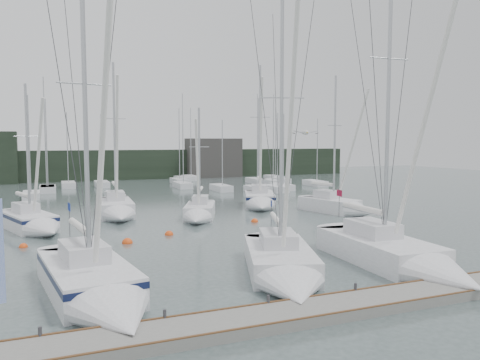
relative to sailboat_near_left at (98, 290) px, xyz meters
name	(u,v)px	position (x,y,z in m)	size (l,w,h in m)	color
ground	(269,278)	(7.91, 0.73, -0.64)	(160.00, 160.00, 0.00)	#445351
dock	(327,309)	(7.91, -4.27, -0.44)	(24.00, 2.00, 0.40)	slate
far_treeline	(110,165)	(7.91, 62.73, 1.86)	(90.00, 4.00, 5.00)	black
far_building_right	(214,158)	(25.91, 60.73, 2.86)	(10.00, 3.00, 7.00)	#393735
mast_forest	(154,185)	(11.58, 44.63, -0.17)	(57.77, 26.76, 14.73)	silver
sailboat_near_left	(98,290)	(0.00, 0.00, 0.00)	(4.53, 10.84, 15.04)	silver
sailboat_near_center	(285,271)	(8.33, -0.13, -0.10)	(6.19, 10.17, 14.74)	silver
sailboat_near_right	(407,260)	(14.74, -0.92, -0.01)	(3.81, 11.46, 18.29)	silver
sailboat_mid_a	(35,224)	(-2.73, 17.39, -0.03)	(5.08, 8.40, 11.49)	silver
sailboat_mid_b	(117,211)	(3.63, 21.47, -0.01)	(3.17, 8.53, 14.13)	silver
sailboat_mid_c	(199,214)	(9.69, 17.69, -0.09)	(4.77, 7.32, 10.05)	silver
sailboat_mid_d	(260,201)	(17.45, 22.40, 0.03)	(5.74, 8.66, 14.89)	silver
sailboat_mid_e	(342,207)	(22.77, 16.20, -0.04)	(4.47, 7.93, 13.26)	silver
buoy_a	(127,243)	(2.86, 11.15, -0.64)	(0.68, 0.68, 0.68)	#E64A14
buoy_b	(255,222)	(13.66, 15.27, -0.64)	(0.58, 0.58, 0.58)	#E64A14
buoy_c	(23,247)	(-3.27, 12.43, -0.64)	(0.52, 0.52, 0.52)	#E64A14
seagull	(305,132)	(9.19, -0.34, 6.29)	(1.13, 0.52, 0.22)	silver
buoy_d	(169,235)	(5.97, 12.74, -0.64)	(0.61, 0.61, 0.61)	#E64A14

